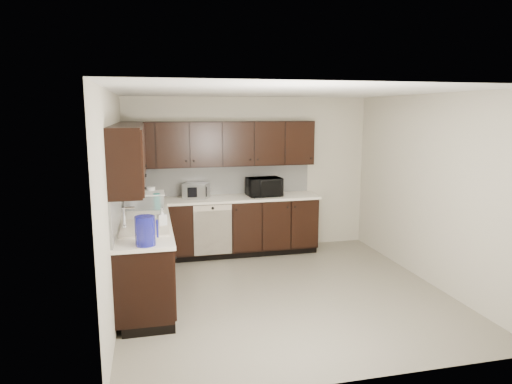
{
  "coord_description": "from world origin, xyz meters",
  "views": [
    {
      "loc": [
        -1.59,
        -5.27,
        2.27
      ],
      "look_at": [
        -0.22,
        0.6,
        1.2
      ],
      "focal_mm": 32.0,
      "sensor_mm": 36.0,
      "label": 1
    }
  ],
  "objects_px": {
    "sink": "(145,234)",
    "microwave": "(264,187)",
    "toaster_oven": "(196,191)",
    "storage_bin": "(145,201)",
    "blue_pitcher": "(145,231)"
  },
  "relations": [
    {
      "from": "storage_bin",
      "to": "blue_pitcher",
      "type": "relative_size",
      "value": 1.75
    },
    {
      "from": "toaster_oven",
      "to": "storage_bin",
      "type": "distance_m",
      "value": 0.97
    },
    {
      "from": "sink",
      "to": "microwave",
      "type": "height_order",
      "value": "microwave"
    },
    {
      "from": "microwave",
      "to": "storage_bin",
      "type": "relative_size",
      "value": 1.0
    },
    {
      "from": "toaster_oven",
      "to": "microwave",
      "type": "bearing_deg",
      "value": 20.53
    },
    {
      "from": "storage_bin",
      "to": "blue_pitcher",
      "type": "distance_m",
      "value": 1.86
    },
    {
      "from": "sink",
      "to": "toaster_oven",
      "type": "distance_m",
      "value": 1.92
    },
    {
      "from": "sink",
      "to": "storage_bin",
      "type": "distance_m",
      "value": 1.18
    },
    {
      "from": "microwave",
      "to": "storage_bin",
      "type": "distance_m",
      "value": 1.92
    },
    {
      "from": "toaster_oven",
      "to": "sink",
      "type": "bearing_deg",
      "value": -89.5
    },
    {
      "from": "microwave",
      "to": "storage_bin",
      "type": "bearing_deg",
      "value": -169.09
    },
    {
      "from": "microwave",
      "to": "blue_pitcher",
      "type": "bearing_deg",
      "value": -132.3
    },
    {
      "from": "sink",
      "to": "blue_pitcher",
      "type": "height_order",
      "value": "blue_pitcher"
    },
    {
      "from": "sink",
      "to": "toaster_oven",
      "type": "xyz_separation_m",
      "value": [
        0.78,
        1.75,
        0.18
      ]
    },
    {
      "from": "storage_bin",
      "to": "sink",
      "type": "bearing_deg",
      "value": -89.91
    }
  ]
}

